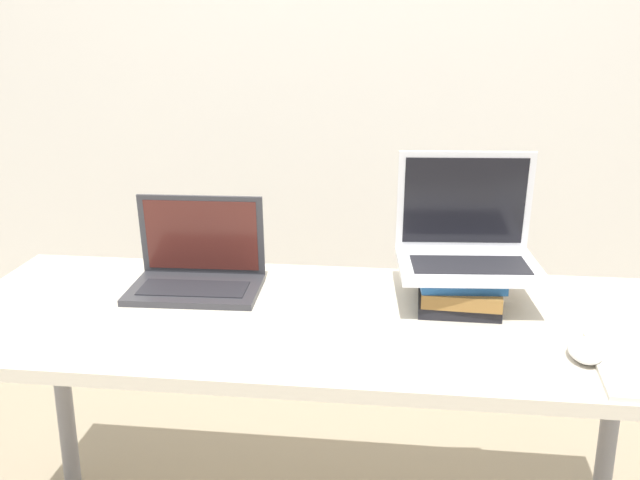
{
  "coord_description": "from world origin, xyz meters",
  "views": [
    {
      "loc": [
        0.21,
        -1.23,
        1.38
      ],
      "look_at": [
        0.02,
        0.34,
        0.89
      ],
      "focal_mm": 42.0,
      "sensor_mm": 36.0,
      "label": 1
    }
  ],
  "objects": [
    {
      "name": "desk",
      "position": [
        0.0,
        0.34,
        0.64
      ],
      "size": [
        1.66,
        0.68,
        0.71
      ],
      "color": "beige",
      "rests_on": "ground_plane"
    },
    {
      "name": "mouse",
      "position": [
        0.57,
        0.18,
        0.73
      ],
      "size": [
        0.07,
        0.11,
        0.04
      ],
      "color": "white",
      "rests_on": "desk"
    },
    {
      "name": "wall_back",
      "position": [
        0.0,
        1.55,
        1.35
      ],
      "size": [
        8.0,
        0.05,
        2.7
      ],
      "color": "silver",
      "rests_on": "ground_plane"
    },
    {
      "name": "book_stack",
      "position": [
        0.34,
        0.46,
        0.76
      ],
      "size": [
        0.21,
        0.26,
        0.09
      ],
      "color": "black",
      "rests_on": "desk"
    },
    {
      "name": "wireless_keyboard",
      "position": [
        0.31,
        0.17,
        0.72
      ],
      "size": [
        0.29,
        0.14,
        0.01
      ],
      "color": "silver",
      "rests_on": "desk"
    },
    {
      "name": "laptop_left",
      "position": [
        -0.3,
        0.47,
        0.76
      ],
      "size": [
        0.33,
        0.23,
        0.23
      ],
      "color": "#333338",
      "rests_on": "desk"
    },
    {
      "name": "laptop_on_books",
      "position": [
        0.35,
        0.48,
        0.85
      ],
      "size": [
        0.35,
        0.28,
        0.26
      ],
      "color": "silver",
      "rests_on": "book_stack"
    }
  ]
}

